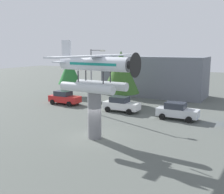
% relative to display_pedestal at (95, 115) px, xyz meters
% --- Properties ---
extents(ground_plane, '(140.00, 140.00, 0.00)m').
position_rel_display_pedestal_xyz_m(ground_plane, '(0.00, 0.00, -1.96)').
color(ground_plane, '#515651').
extents(display_pedestal, '(1.10, 1.10, 3.92)m').
position_rel_display_pedestal_xyz_m(display_pedestal, '(0.00, 0.00, 0.00)').
color(display_pedestal, slate).
rests_on(display_pedestal, ground).
extents(floatplane_monument, '(6.97, 10.45, 4.00)m').
position_rel_display_pedestal_xyz_m(floatplane_monument, '(0.13, -0.01, 3.63)').
color(floatplane_monument, silver).
rests_on(floatplane_monument, display_pedestal).
extents(car_near_red, '(4.20, 2.02, 1.76)m').
position_rel_display_pedestal_xyz_m(car_near_red, '(-10.70, 9.76, -1.08)').
color(car_near_red, red).
rests_on(car_near_red, ground).
extents(car_mid_white, '(4.20, 2.02, 1.76)m').
position_rel_display_pedestal_xyz_m(car_mid_white, '(-2.27, 9.46, -1.08)').
color(car_mid_white, white).
rests_on(car_mid_white, ground).
extents(car_far_silver, '(4.20, 2.02, 1.76)m').
position_rel_display_pedestal_xyz_m(car_far_silver, '(4.35, 9.12, -1.08)').
color(car_far_silver, silver).
rests_on(car_far_silver, ground).
extents(streetlight_primary, '(1.84, 0.28, 7.15)m').
position_rel_display_pedestal_xyz_m(streetlight_primary, '(-4.76, 7.37, 2.24)').
color(streetlight_primary, gray).
rests_on(streetlight_primary, ground).
extents(storefront_building, '(15.37, 6.44, 6.02)m').
position_rel_display_pedestal_xyz_m(storefront_building, '(-2.70, 22.00, 1.05)').
color(storefront_building, slate).
rests_on(storefront_building, ground).
extents(tree_west, '(3.48, 3.48, 5.77)m').
position_rel_display_pedestal_xyz_m(tree_west, '(-13.84, 15.14, 1.87)').
color(tree_west, brown).
rests_on(tree_west, ground).
extents(tree_east, '(4.75, 4.75, 6.93)m').
position_rel_display_pedestal_xyz_m(tree_east, '(-3.88, 12.60, 2.33)').
color(tree_east, brown).
rests_on(tree_east, ground).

